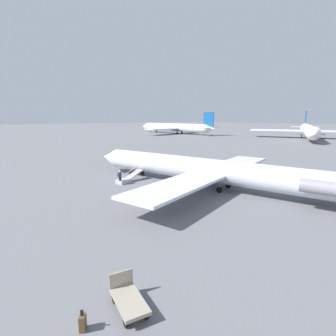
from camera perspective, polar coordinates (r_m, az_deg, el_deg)
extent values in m
plane|color=slate|center=(31.31, 7.27, -3.97)|extent=(600.00, 600.00, 0.00)
cylinder|color=silver|center=(30.85, 7.37, -0.28)|extent=(28.29, 9.69, 2.65)
cone|color=silver|center=(40.66, -12.46, 2.30)|extent=(3.48, 3.25, 2.60)
cube|color=silver|center=(24.07, 1.92, -3.93)|extent=(7.10, 12.66, 0.27)
cube|color=silver|center=(36.84, 14.81, 0.98)|extent=(7.10, 12.66, 0.27)
cylinder|color=gray|center=(25.48, 30.35, -3.70)|extent=(3.38, 1.95, 1.19)
cylinder|color=gray|center=(29.11, 31.14, -2.10)|extent=(3.38, 1.95, 1.19)
cylinder|color=black|center=(36.46, -5.58, -1.25)|extent=(0.68, 0.32, 0.66)
cylinder|color=gray|center=(36.37, -5.59, -0.59)|extent=(0.12, 0.12, 0.21)
cylinder|color=black|center=(28.97, 11.10, -4.67)|extent=(0.68, 0.32, 0.66)
cylinder|color=gray|center=(28.85, 11.13, -3.84)|extent=(0.12, 0.12, 0.21)
cylinder|color=black|center=(31.08, 12.98, -3.66)|extent=(0.68, 0.32, 0.66)
cylinder|color=gray|center=(30.98, 13.01, -2.89)|extent=(0.12, 0.12, 0.21)
cylinder|color=white|center=(111.81, 28.24, 7.26)|extent=(23.40, 42.00, 4.06)
cone|color=white|center=(87.28, 29.22, 6.45)|extent=(5.54, 5.77, 3.98)
cone|color=white|center=(136.79, 27.60, 7.78)|extent=(5.90, 6.50, 3.98)
cube|color=#145193|center=(135.65, 27.79, 9.56)|extent=(2.80, 5.25, 6.50)
cube|color=white|center=(136.29, 27.63, 7.94)|extent=(11.28, 7.20, 0.20)
cube|color=white|center=(113.91, 22.37, 7.63)|extent=(19.75, 14.13, 0.41)
cylinder|color=black|center=(97.48, 28.61, 5.28)|extent=(0.67, 1.01, 1.01)
cylinder|color=#4C4C51|center=(97.43, 28.65, 5.67)|extent=(0.18, 0.18, 0.31)
cylinder|color=black|center=(116.55, 28.88, 5.99)|extent=(0.67, 1.01, 1.01)
cylinder|color=#4C4C51|center=(116.51, 28.91, 6.32)|extent=(0.18, 0.18, 0.31)
cylinder|color=black|center=(116.32, 27.08, 6.15)|extent=(0.67, 1.01, 1.01)
cylinder|color=#4C4C51|center=(116.28, 27.11, 6.47)|extent=(0.18, 0.18, 0.31)
cylinder|color=silver|center=(129.16, 1.25, 8.82)|extent=(38.36, 7.94, 3.83)
cone|color=silver|center=(144.44, -4.99, 9.02)|extent=(4.59, 4.19, 3.75)
cone|color=silver|center=(115.53, 9.18, 8.41)|extent=(5.35, 4.27, 3.75)
cube|color=#145193|center=(116.00, 8.83, 10.42)|extent=(5.36, 0.89, 6.12)
cube|color=silver|center=(115.78, 9.00, 8.61)|extent=(3.45, 10.90, 0.19)
cube|color=silver|center=(120.74, -1.34, 8.52)|extent=(7.83, 16.60, 0.38)
cube|color=silver|center=(135.37, 4.75, 8.77)|extent=(7.83, 16.60, 0.38)
cylinder|color=black|center=(138.03, -2.56, 7.92)|extent=(0.97, 0.34, 0.95)
cylinder|color=gray|center=(138.00, -2.56, 8.18)|extent=(0.17, 0.17, 0.30)
cylinder|color=black|center=(125.43, 1.99, 7.61)|extent=(0.97, 0.34, 0.95)
cylinder|color=gray|center=(125.40, 1.99, 7.89)|extent=(0.17, 0.17, 0.30)
cylinder|color=black|center=(128.00, 3.03, 7.67)|extent=(0.97, 0.34, 0.95)
cylinder|color=gray|center=(127.96, 3.04, 7.95)|extent=(0.17, 0.17, 0.30)
cube|color=#B2B2B7|center=(32.99, -9.58, -2.82)|extent=(1.51, 2.02, 0.50)
cube|color=#B2B2B7|center=(34.24, -7.23, -1.21)|extent=(1.43, 2.39, 0.81)
cube|color=#B2B2B7|center=(34.44, -7.80, -0.30)|extent=(0.61, 2.16, 0.75)
cube|color=#23232D|center=(32.33, -10.37, -2.81)|extent=(0.26, 0.32, 0.85)
cylinder|color=#33384C|center=(32.16, -10.42, -1.51)|extent=(0.36, 0.36, 0.65)
sphere|color=beige|center=(32.07, -10.45, -0.74)|extent=(0.24, 0.24, 0.24)
cube|color=navy|center=(31.98, -10.77, -1.54)|extent=(0.32, 0.24, 0.44)
cube|color=#9E937F|center=(12.52, -8.41, -26.71)|extent=(2.37, 1.50, 0.16)
cube|color=#9E937F|center=(13.09, -10.18, -22.61)|extent=(0.29, 1.09, 0.70)
cylinder|color=black|center=(13.16, -11.66, -26.12)|extent=(0.38, 0.19, 0.36)
cylinder|color=black|center=(13.38, -7.68, -25.29)|extent=(0.38, 0.19, 0.36)
cylinder|color=black|center=(12.02, -9.19, -30.26)|extent=(0.38, 0.19, 0.36)
cylinder|color=black|center=(12.25, -4.74, -29.20)|extent=(0.38, 0.19, 0.36)
cube|color=brown|center=(12.13, -18.08, -29.39)|extent=(0.42, 0.39, 0.64)
cube|color=black|center=(11.85, -18.22, -27.76)|extent=(0.10, 0.12, 0.24)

